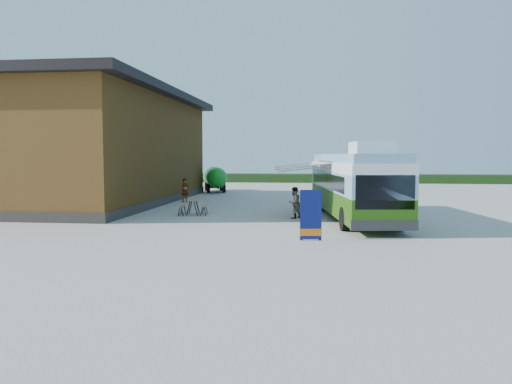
# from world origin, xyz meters

# --- Properties ---
(ground) EXTENTS (100.00, 100.00, 0.00)m
(ground) POSITION_xyz_m (0.00, 0.00, 0.00)
(ground) COLOR #BCB7AD
(ground) RESTS_ON ground
(barn) EXTENTS (9.60, 21.20, 7.50)m
(barn) POSITION_xyz_m (-10.50, 10.00, 3.59)
(barn) COLOR brown
(barn) RESTS_ON ground
(hedge) EXTENTS (40.00, 3.00, 1.00)m
(hedge) POSITION_xyz_m (8.00, 38.00, 0.50)
(hedge) COLOR #264419
(hedge) RESTS_ON ground
(bus) EXTENTS (4.19, 12.44, 3.75)m
(bus) POSITION_xyz_m (5.06, 3.28, 1.79)
(bus) COLOR #387112
(bus) RESTS_ON ground
(awning) EXTENTS (3.10, 4.43, 0.51)m
(awning) POSITION_xyz_m (2.68, 3.71, 2.73)
(awning) COLOR white
(awning) RESTS_ON ground
(banner) EXTENTS (0.82, 0.25, 1.90)m
(banner) POSITION_xyz_m (3.07, -3.40, 0.78)
(banner) COLOR navy
(banner) RESTS_ON ground
(picnic_table) EXTENTS (1.62, 1.48, 0.82)m
(picnic_table) POSITION_xyz_m (-3.32, 4.05, 0.62)
(picnic_table) COLOR #A87B4F
(picnic_table) RESTS_ON ground
(person_a) EXTENTS (0.67, 0.70, 1.61)m
(person_a) POSITION_xyz_m (-5.70, 11.23, 0.80)
(person_a) COLOR #999999
(person_a) RESTS_ON ground
(person_b) EXTENTS (0.96, 0.98, 1.59)m
(person_b) POSITION_xyz_m (2.15, 3.13, 0.80)
(person_b) COLOR #999999
(person_b) RESTS_ON ground
(slurry_tanker) EXTENTS (2.88, 5.69, 2.17)m
(slurry_tanker) POSITION_xyz_m (-5.70, 21.21, 1.25)
(slurry_tanker) COLOR #1A8F21
(slurry_tanker) RESTS_ON ground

